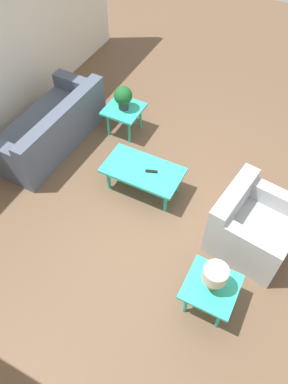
{
  "coord_description": "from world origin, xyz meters",
  "views": [
    {
      "loc": [
        -1.08,
        2.73,
        4.14
      ],
      "look_at": [
        0.24,
        0.16,
        0.55
      ],
      "focal_mm": 35.0,
      "sensor_mm": 36.0,
      "label": 1
    }
  ],
  "objects_px": {
    "sofa": "(50,129)",
    "potted_plant": "(123,97)",
    "armchair": "(251,226)",
    "table_lamp": "(215,275)",
    "side_table_plant": "(124,111)",
    "coffee_table": "(143,172)",
    "side_table_lamp": "(211,289)"
  },
  "relations": [
    {
      "from": "potted_plant",
      "to": "table_lamp",
      "type": "distance_m",
      "value": 3.1
    },
    {
      "from": "sofa",
      "to": "table_lamp",
      "type": "height_order",
      "value": "table_lamp"
    },
    {
      "from": "potted_plant",
      "to": "side_table_lamp",
      "type": "bearing_deg",
      "value": 136.41
    },
    {
      "from": "armchair",
      "to": "table_lamp",
      "type": "xyz_separation_m",
      "value": [
        0.15,
        1.02,
        0.39
      ]
    },
    {
      "from": "side_table_plant",
      "to": "coffee_table",
      "type": "bearing_deg",
      "value": 130.75
    },
    {
      "from": "side_table_plant",
      "to": "side_table_lamp",
      "type": "distance_m",
      "value": 3.1
    },
    {
      "from": "armchair",
      "to": "table_lamp",
      "type": "height_order",
      "value": "table_lamp"
    },
    {
      "from": "side_table_plant",
      "to": "side_table_lamp",
      "type": "bearing_deg",
      "value": 136.41
    },
    {
      "from": "sofa",
      "to": "potted_plant",
      "type": "height_order",
      "value": "potted_plant"
    },
    {
      "from": "side_table_plant",
      "to": "potted_plant",
      "type": "xyz_separation_m",
      "value": [
        0.0,
        0.0,
        0.28
      ]
    },
    {
      "from": "coffee_table",
      "to": "armchair",
      "type": "bearing_deg",
      "value": 174.28
    },
    {
      "from": "side_table_plant",
      "to": "potted_plant",
      "type": "height_order",
      "value": "potted_plant"
    },
    {
      "from": "armchair",
      "to": "side_table_lamp",
      "type": "bearing_deg",
      "value": -179.59
    },
    {
      "from": "coffee_table",
      "to": "potted_plant",
      "type": "height_order",
      "value": "potted_plant"
    },
    {
      "from": "side_table_lamp",
      "to": "potted_plant",
      "type": "distance_m",
      "value": 3.11
    },
    {
      "from": "side_table_plant",
      "to": "armchair",
      "type": "bearing_deg",
      "value": 155.02
    },
    {
      "from": "armchair",
      "to": "side_table_plant",
      "type": "height_order",
      "value": "armchair"
    },
    {
      "from": "table_lamp",
      "to": "side_table_plant",
      "type": "bearing_deg",
      "value": -43.59
    },
    {
      "from": "side_table_plant",
      "to": "table_lamp",
      "type": "relative_size",
      "value": 1.54
    },
    {
      "from": "armchair",
      "to": "coffee_table",
      "type": "distance_m",
      "value": 1.58
    },
    {
      "from": "sofa",
      "to": "coffee_table",
      "type": "height_order",
      "value": "sofa"
    },
    {
      "from": "sofa",
      "to": "coffee_table",
      "type": "distance_m",
      "value": 1.71
    },
    {
      "from": "potted_plant",
      "to": "side_table_plant",
      "type": "bearing_deg",
      "value": 0.0
    },
    {
      "from": "side_table_lamp",
      "to": "potted_plant",
      "type": "xyz_separation_m",
      "value": [
        2.25,
        -2.14,
        0.28
      ]
    },
    {
      "from": "side_table_lamp",
      "to": "potted_plant",
      "type": "height_order",
      "value": "potted_plant"
    },
    {
      "from": "side_table_plant",
      "to": "table_lamp",
      "type": "xyz_separation_m",
      "value": [
        -2.25,
        2.14,
        0.31
      ]
    },
    {
      "from": "table_lamp",
      "to": "sofa",
      "type": "bearing_deg",
      "value": -23.88
    },
    {
      "from": "coffee_table",
      "to": "table_lamp",
      "type": "xyz_separation_m",
      "value": [
        -1.42,
        1.18,
        0.34
      ]
    },
    {
      "from": "sofa",
      "to": "side_table_plant",
      "type": "relative_size",
      "value": 3.5
    },
    {
      "from": "side_table_plant",
      "to": "table_lamp",
      "type": "distance_m",
      "value": 3.12
    },
    {
      "from": "sofa",
      "to": "armchair",
      "type": "bearing_deg",
      "value": 85.34
    },
    {
      "from": "potted_plant",
      "to": "table_lamp",
      "type": "height_order",
      "value": "potted_plant"
    }
  ]
}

